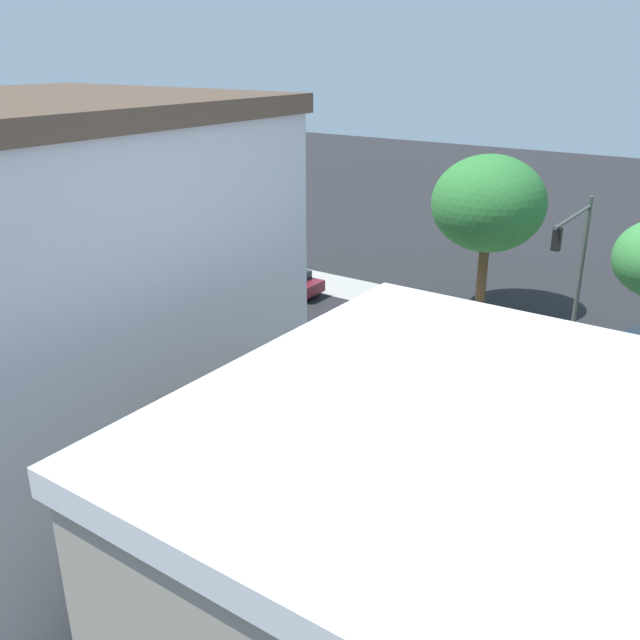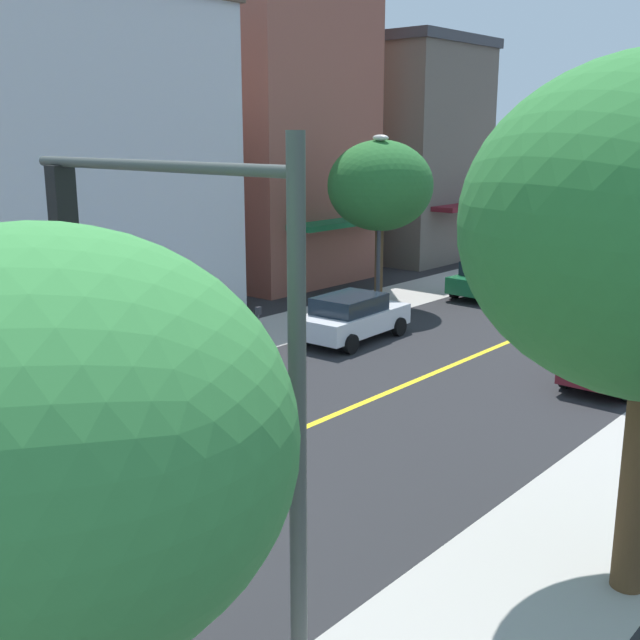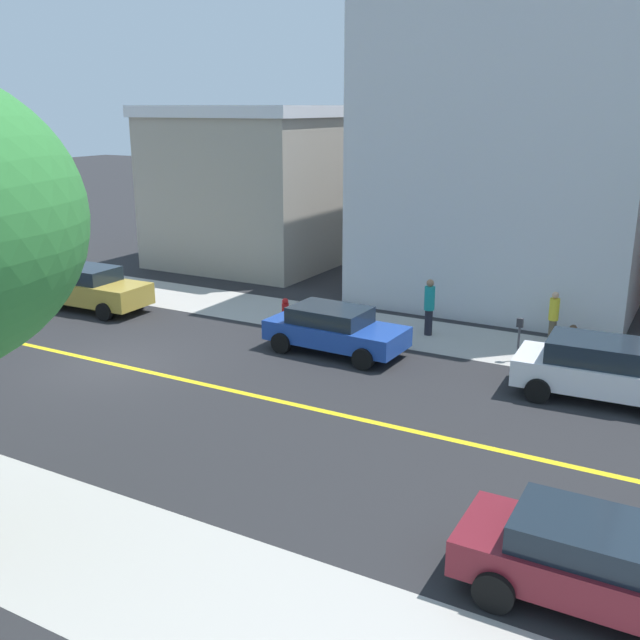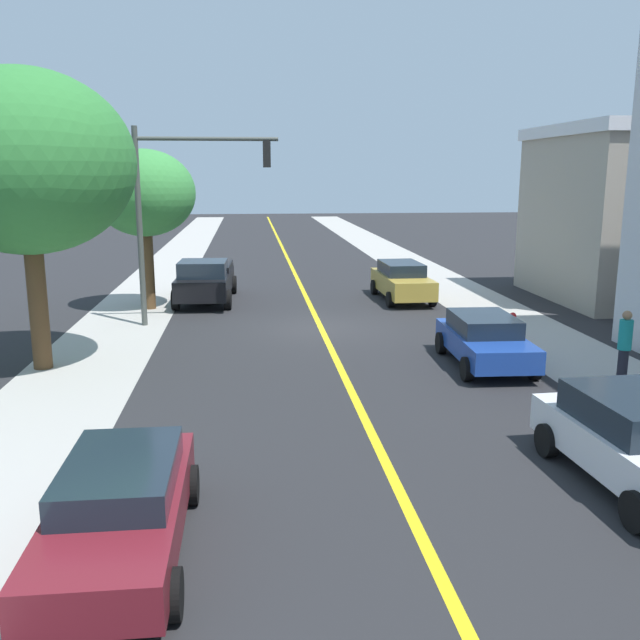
# 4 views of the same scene
# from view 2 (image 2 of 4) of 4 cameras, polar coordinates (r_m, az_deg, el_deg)

# --- Properties ---
(ground_plane) EXTENTS (140.00, 140.00, 0.00)m
(ground_plane) POSITION_cam_2_polar(r_m,az_deg,el_deg) (15.11, -16.72, -13.81)
(ground_plane) COLOR #262628
(road_centerline_stripe) EXTENTS (0.20, 126.00, 0.00)m
(road_centerline_stripe) POSITION_cam_2_polar(r_m,az_deg,el_deg) (15.11, -16.72, -13.81)
(road_centerline_stripe) COLOR yellow
(road_centerline_stripe) RESTS_ON ground
(corner_shop_building) EXTENTS (12.21, 10.23, 11.63)m
(corner_shop_building) POSITION_cam_2_polar(r_m,az_deg,el_deg) (30.47, -20.57, 10.96)
(corner_shop_building) COLOR silver
(corner_shop_building) RESTS_ON ground
(brick_apartment_block) EXTENTS (10.55, 7.89, 14.60)m
(brick_apartment_block) POSITION_cam_2_polar(r_m,az_deg,el_deg) (37.41, -4.69, 14.38)
(brick_apartment_block) COLOR #935142
(brick_apartment_block) RESTS_ON ground
(pale_office_building) EXTENTS (12.17, 7.38, 11.65)m
(pale_office_building) POSITION_cam_2_polar(r_m,az_deg,el_deg) (44.58, 4.27, 12.37)
(pale_office_building) COLOR #665B51
(pale_office_building) RESTS_ON ground
(street_tree_right_corner) EXTENTS (3.92, 3.92, 6.21)m
(street_tree_right_corner) POSITION_cam_2_polar(r_m,az_deg,el_deg) (6.29, -19.81, -8.84)
(street_tree_right_corner) COLOR brown
(street_tree_right_corner) RESTS_ON ground
(street_tree_left_far) EXTENTS (4.13, 4.13, 6.54)m
(street_tree_left_far) POSITION_cam_2_polar(r_m,az_deg,el_deg) (30.69, 4.45, 9.79)
(street_tree_left_far) COLOR brown
(street_tree_left_far) RESTS_ON ground
(fire_hydrant) EXTENTS (0.44, 0.24, 0.87)m
(fire_hydrant) POSITION_cam_2_polar(r_m,az_deg,el_deg) (20.85, -20.64, -5.11)
(fire_hydrant) COLOR red
(fire_hydrant) RESTS_ON ground
(parking_meter) EXTENTS (0.12, 0.18, 1.30)m
(parking_meter) POSITION_cam_2_polar(r_m,az_deg,el_deg) (25.29, -4.56, -0.01)
(parking_meter) COLOR #4C4C51
(parking_meter) RESTS_ON ground
(traffic_light_mast) EXTENTS (4.92, 0.32, 6.85)m
(traffic_light_mast) POSITION_cam_2_polar(r_m,az_deg,el_deg) (9.26, -8.20, -0.63)
(traffic_light_mast) COLOR #474C47
(traffic_light_mast) RESTS_ON ground
(street_lamp) EXTENTS (0.70, 0.36, 6.73)m
(street_lamp) POSITION_cam_2_polar(r_m,az_deg,el_deg) (30.23, 4.39, 8.53)
(street_lamp) COLOR #38383D
(street_lamp) RESTS_ON ground
(green_sedan_left_curb) EXTENTS (2.16, 4.54, 1.57)m
(green_sedan_left_curb) POSITION_cam_2_polar(r_m,az_deg,el_deg) (33.71, 12.52, 3.08)
(green_sedan_left_curb) COLOR #196638
(green_sedan_left_curb) RESTS_ON ground
(maroon_sedan_right_curb) EXTENTS (1.95, 4.53, 1.36)m
(maroon_sedan_right_curb) POSITION_cam_2_polar(r_m,az_deg,el_deg) (23.13, 21.12, -2.55)
(maroon_sedan_right_curb) COLOR maroon
(maroon_sedan_right_curb) RESTS_ON ground
(blue_sedan_left_curb) EXTENTS (2.13, 4.30, 1.40)m
(blue_sedan_left_curb) POSITION_cam_2_polar(r_m,az_deg,el_deg) (20.69, -10.84, -3.67)
(blue_sedan_left_curb) COLOR #1E429E
(blue_sedan_left_curb) RESTS_ON ground
(white_sedan_left_curb) EXTENTS (2.26, 4.39, 1.56)m
(white_sedan_left_curb) POSITION_cam_2_polar(r_m,az_deg,el_deg) (25.92, 2.37, 0.25)
(white_sedan_left_curb) COLOR silver
(white_sedan_left_curb) RESTS_ON ground
(pedestrian_teal_shirt) EXTENTS (0.34, 0.34, 1.87)m
(pedestrian_teal_shirt) POSITION_cam_2_polar(r_m,az_deg,el_deg) (24.04, -11.87, -0.64)
(pedestrian_teal_shirt) COLOR black
(pedestrian_teal_shirt) RESTS_ON ground
(pedestrian_yellow_shirt) EXTENTS (0.31, 0.31, 1.67)m
(pedestrian_yellow_shirt) POSITION_cam_2_polar(r_m,az_deg,el_deg) (27.18, -7.02, 0.97)
(pedestrian_yellow_shirt) COLOR brown
(pedestrian_yellow_shirt) RESTS_ON ground
(small_dog) EXTENTS (0.85, 0.47, 0.63)m
(small_dog) POSITION_cam_2_polar(r_m,az_deg,el_deg) (27.68, -5.85, 0.21)
(small_dog) COLOR #4C3828
(small_dog) RESTS_ON ground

